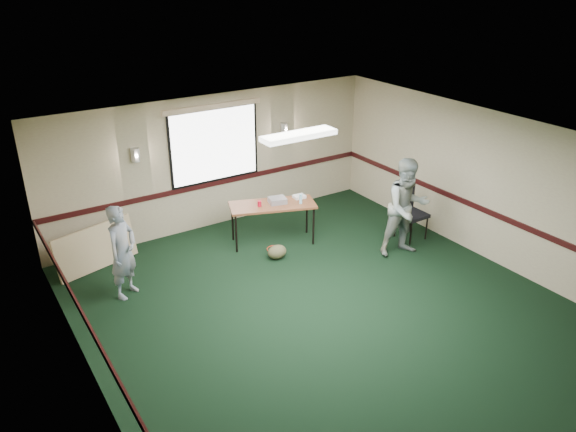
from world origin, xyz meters
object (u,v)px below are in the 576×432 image
conference_chair (409,208)px  person_left (123,252)px  folding_table (273,207)px  projector (277,200)px  person_right (407,208)px

conference_chair → person_left: (-5.36, 0.89, 0.19)m
conference_chair → person_left: 5.44m
folding_table → conference_chair: bearing=-6.7°
projector → conference_chair: 2.58m
conference_chair → folding_table: bearing=152.0°
person_left → person_right: person_right is taller
projector → person_right: (1.72, -1.69, 0.07)m
folding_table → person_left: bearing=-153.8°
folding_table → person_right: bearing=-22.7°
projector → person_left: bearing=-160.8°
folding_table → projector: projector is taller
projector → conference_chair: size_ratio=0.31×
folding_table → person_right: size_ratio=0.94×
projector → person_right: person_right is taller
folding_table → person_right: 2.50m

